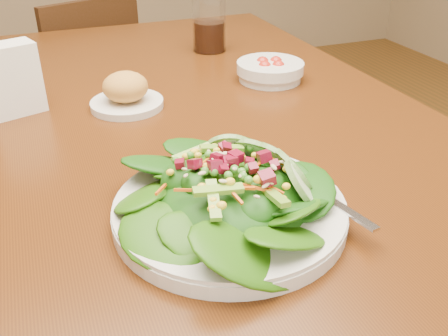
{
  "coord_description": "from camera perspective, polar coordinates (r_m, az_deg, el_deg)",
  "views": [
    {
      "loc": [
        -0.26,
        -0.87,
        1.14
      ],
      "look_at": [
        -0.06,
        -0.35,
        0.82
      ],
      "focal_mm": 40.0,
      "sensor_mm": 36.0,
      "label": 1
    }
  ],
  "objects": [
    {
      "name": "napkin_holder",
      "position": [
        1.02,
        -23.27,
        9.45
      ],
      "size": [
        0.12,
        0.09,
        0.13
      ],
      "rotation": [
        0.0,
        0.0,
        0.32
      ],
      "color": "white",
      "rests_on": "dining_table"
    },
    {
      "name": "chair_far",
      "position": [
        1.95,
        -15.47,
        7.52
      ],
      "size": [
        0.49,
        0.49,
        0.81
      ],
      "rotation": [
        0.0,
        0.0,
        3.53
      ],
      "color": "black",
      "rests_on": "ground_plane"
    },
    {
      "name": "dining_table",
      "position": [
        1.03,
        -4.18,
        1.69
      ],
      "size": [
        0.9,
        1.4,
        0.75
      ],
      "color": "#482309",
      "rests_on": "ground_plane"
    },
    {
      "name": "bread_plate",
      "position": [
        1.0,
        -11.14,
        8.38
      ],
      "size": [
        0.14,
        0.14,
        0.07
      ],
      "color": "silver",
      "rests_on": "dining_table"
    },
    {
      "name": "salad_plate",
      "position": [
        0.65,
        1.51,
        -3.18
      ],
      "size": [
        0.31,
        0.31,
        0.09
      ],
      "rotation": [
        0.0,
        0.0,
        0.06
      ],
      "color": "silver",
      "rests_on": "dining_table"
    },
    {
      "name": "tomato_bowl",
      "position": [
        1.13,
        5.28,
        11.04
      ],
      "size": [
        0.15,
        0.15,
        0.05
      ],
      "color": "silver",
      "rests_on": "dining_table"
    },
    {
      "name": "drinking_glass",
      "position": [
        1.34,
        -1.71,
        15.93
      ],
      "size": [
        0.09,
        0.09,
        0.15
      ],
      "color": "silver",
      "rests_on": "dining_table"
    }
  ]
}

